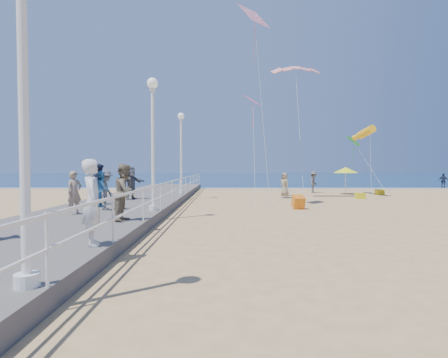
{
  "coord_description": "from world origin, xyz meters",
  "views": [
    {
      "loc": [
        -2.45,
        -14.04,
        2.16
      ],
      "look_at": [
        -2.5,
        2.0,
        1.6
      ],
      "focal_mm": 28.0,
      "sensor_mm": 36.0,
      "label": 1
    }
  ],
  "objects_px": {
    "lamp_post_mid": "(153,129)",
    "spectator_1": "(125,192)",
    "spectator_7": "(100,184)",
    "beach_chair_right": "(380,192)",
    "beach_umbrella": "(346,170)",
    "spectator_2": "(106,190)",
    "lamp_post_far": "(181,144)",
    "toddler_held": "(102,189)",
    "beach_walker_c": "(285,184)",
    "woman_holding_toddler": "(93,202)",
    "spectator_6": "(74,193)",
    "spectator_5": "(131,183)",
    "beach_chair_left": "(360,196)",
    "lamp_post_near": "(23,62)",
    "beach_walker_a": "(314,182)",
    "box_kite": "(298,203)",
    "spectator_4": "(100,185)"
  },
  "relations": [
    {
      "from": "beach_chair_left",
      "to": "lamp_post_far",
      "type": "bearing_deg",
      "value": -177.51
    },
    {
      "from": "spectator_2",
      "to": "beach_walker_c",
      "type": "relative_size",
      "value": 0.94
    },
    {
      "from": "lamp_post_mid",
      "to": "spectator_1",
      "type": "distance_m",
      "value": 3.56
    },
    {
      "from": "box_kite",
      "to": "beach_umbrella",
      "type": "relative_size",
      "value": 0.28
    },
    {
      "from": "lamp_post_near",
      "to": "beach_umbrella",
      "type": "xyz_separation_m",
      "value": [
        12.35,
        22.3,
        -1.75
      ]
    },
    {
      "from": "lamp_post_mid",
      "to": "lamp_post_far",
      "type": "distance_m",
      "value": 9.0
    },
    {
      "from": "beach_umbrella",
      "to": "spectator_2",
      "type": "bearing_deg",
      "value": -137.43
    },
    {
      "from": "lamp_post_near",
      "to": "woman_holding_toddler",
      "type": "bearing_deg",
      "value": 91.06
    },
    {
      "from": "spectator_5",
      "to": "toddler_held",
      "type": "bearing_deg",
      "value": -138.53
    },
    {
      "from": "lamp_post_far",
      "to": "spectator_2",
      "type": "xyz_separation_m",
      "value": [
        -1.97,
        -8.85,
        -2.45
      ]
    },
    {
      "from": "lamp_post_mid",
      "to": "beach_chair_right",
      "type": "bearing_deg",
      "value": 40.92
    },
    {
      "from": "lamp_post_far",
      "to": "beach_walker_a",
      "type": "height_order",
      "value": "lamp_post_far"
    },
    {
      "from": "lamp_post_mid",
      "to": "spectator_6",
      "type": "distance_m",
      "value": 3.82
    },
    {
      "from": "beach_walker_c",
      "to": "beach_chair_right",
      "type": "bearing_deg",
      "value": 65.83
    },
    {
      "from": "spectator_4",
      "to": "spectator_7",
      "type": "bearing_deg",
      "value": -148.63
    },
    {
      "from": "spectator_5",
      "to": "beach_umbrella",
      "type": "xyz_separation_m",
      "value": [
        14.56,
        8.44,
        0.62
      ]
    },
    {
      "from": "woman_holding_toddler",
      "to": "box_kite",
      "type": "height_order",
      "value": "woman_holding_toddler"
    },
    {
      "from": "spectator_6",
      "to": "beach_chair_left",
      "type": "height_order",
      "value": "spectator_6"
    },
    {
      "from": "lamp_post_mid",
      "to": "beach_walker_a",
      "type": "xyz_separation_m",
      "value": [
        10.26,
        14.91,
        -2.76
      ]
    },
    {
      "from": "lamp_post_far",
      "to": "spectator_4",
      "type": "xyz_separation_m",
      "value": [
        -4.23,
        -3.31,
        -2.5
      ]
    },
    {
      "from": "lamp_post_near",
      "to": "toddler_held",
      "type": "distance_m",
      "value": 3.49
    },
    {
      "from": "spectator_6",
      "to": "beach_chair_left",
      "type": "xyz_separation_m",
      "value": [
        14.73,
        10.67,
        -1.0
      ]
    },
    {
      "from": "beach_umbrella",
      "to": "spectator_5",
      "type": "bearing_deg",
      "value": -149.9
    },
    {
      "from": "lamp_post_far",
      "to": "spectator_7",
      "type": "height_order",
      "value": "lamp_post_far"
    },
    {
      "from": "lamp_post_near",
      "to": "beach_chair_left",
      "type": "xyz_separation_m",
      "value": [
        12.04,
        18.52,
        -3.46
      ]
    },
    {
      "from": "beach_chair_left",
      "to": "spectator_2",
      "type": "bearing_deg",
      "value": -146.21
    },
    {
      "from": "toddler_held",
      "to": "beach_walker_c",
      "type": "relative_size",
      "value": 0.48
    },
    {
      "from": "woman_holding_toddler",
      "to": "spectator_6",
      "type": "bearing_deg",
      "value": 6.78
    },
    {
      "from": "lamp_post_far",
      "to": "beach_umbrella",
      "type": "height_order",
      "value": "lamp_post_far"
    },
    {
      "from": "toddler_held",
      "to": "spectator_1",
      "type": "xyz_separation_m",
      "value": [
        -0.47,
        3.48,
        -0.33
      ]
    },
    {
      "from": "beach_umbrella",
      "to": "beach_chair_left",
      "type": "relative_size",
      "value": 3.89
    },
    {
      "from": "beach_chair_left",
      "to": "woman_holding_toddler",
      "type": "bearing_deg",
      "value": -127.4
    },
    {
      "from": "spectator_4",
      "to": "box_kite",
      "type": "xyz_separation_m",
      "value": [
        10.88,
        -1.95,
        -0.86
      ]
    },
    {
      "from": "spectator_7",
      "to": "beach_walker_c",
      "type": "distance_m",
      "value": 14.26
    },
    {
      "from": "woman_holding_toddler",
      "to": "box_kite",
      "type": "xyz_separation_m",
      "value": [
        6.7,
        10.04,
        -1.07
      ]
    },
    {
      "from": "woman_holding_toddler",
      "to": "beach_chair_left",
      "type": "xyz_separation_m",
      "value": [
        12.09,
        15.82,
        -1.17
      ]
    },
    {
      "from": "lamp_post_far",
      "to": "toddler_held",
      "type": "bearing_deg",
      "value": -89.62
    },
    {
      "from": "lamp_post_mid",
      "to": "spectator_5",
      "type": "relative_size",
      "value": 2.99
    },
    {
      "from": "beach_walker_a",
      "to": "beach_chair_left",
      "type": "distance_m",
      "value": 5.72
    },
    {
      "from": "lamp_post_mid",
      "to": "lamp_post_far",
      "type": "relative_size",
      "value": 1.0
    },
    {
      "from": "lamp_post_near",
      "to": "beach_walker_a",
      "type": "relative_size",
      "value": 2.95
    },
    {
      "from": "spectator_1",
      "to": "beach_chair_right",
      "type": "bearing_deg",
      "value": -39.42
    },
    {
      "from": "lamp_post_near",
      "to": "toddler_held",
      "type": "relative_size",
      "value": 6.49
    },
    {
      "from": "spectator_1",
      "to": "beach_umbrella",
      "type": "bearing_deg",
      "value": -33.55
    },
    {
      "from": "spectator_1",
      "to": "spectator_6",
      "type": "height_order",
      "value": "spectator_1"
    },
    {
      "from": "lamp_post_near",
      "to": "spectator_1",
      "type": "height_order",
      "value": "lamp_post_near"
    },
    {
      "from": "beach_walker_c",
      "to": "beach_chair_right",
      "type": "xyz_separation_m",
      "value": [
        7.49,
        0.85,
        -0.66
      ]
    },
    {
      "from": "lamp_post_far",
      "to": "spectator_4",
      "type": "bearing_deg",
      "value": -141.99
    },
    {
      "from": "spectator_7",
      "to": "lamp_post_near",
      "type": "bearing_deg",
      "value": -179.73
    },
    {
      "from": "spectator_7",
      "to": "beach_chair_right",
      "type": "bearing_deg",
      "value": -73.39
    }
  ]
}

